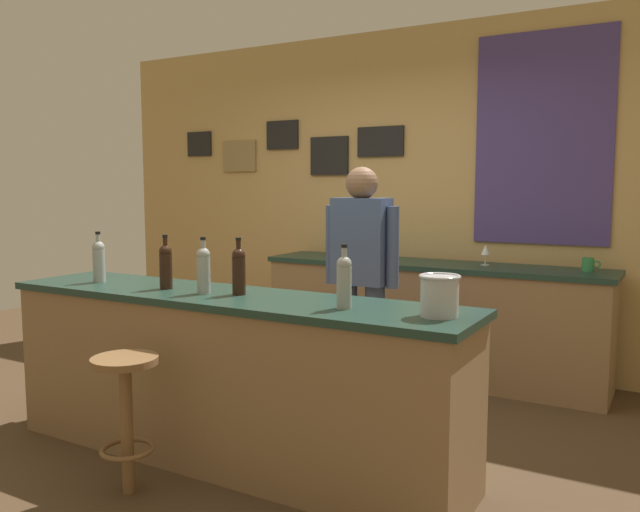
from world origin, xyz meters
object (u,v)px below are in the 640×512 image
(wine_glass_b, at_px, (485,251))
(coffee_mug, at_px, (588,264))
(bartender, at_px, (361,272))
(bar_stool, at_px, (126,401))
(wine_bottle_b, at_px, (166,265))
(wine_glass_a, at_px, (335,245))
(wine_bottle_c, at_px, (204,268))
(wine_bottle_d, at_px, (239,269))
(ice_bucket, at_px, (440,295))
(wine_bottle_e, at_px, (344,280))
(wine_bottle_a, at_px, (99,260))

(wine_glass_b, xyz_separation_m, coffee_mug, (0.73, 0.02, -0.06))
(bartender, height_order, bar_stool, bartender)
(bartender, xyz_separation_m, wine_bottle_b, (-0.70, -1.06, 0.12))
(coffee_mug, bearing_deg, wine_glass_a, -175.85)
(wine_bottle_c, bearing_deg, wine_bottle_d, 19.64)
(wine_bottle_b, xyz_separation_m, wine_bottle_d, (0.47, 0.05, 0.00))
(wine_bottle_b, height_order, ice_bucket, wine_bottle_b)
(wine_bottle_e, bearing_deg, coffee_mug, 69.87)
(bar_stool, xyz_separation_m, wine_glass_b, (0.99, 2.67, 0.55))
(wine_bottle_c, distance_m, ice_bucket, 1.31)
(wine_bottle_e, bearing_deg, bartender, 112.27)
(bartender, xyz_separation_m, bar_stool, (-0.48, -1.59, -0.48))
(bartender, bearing_deg, wine_glass_b, 64.66)
(bar_stool, xyz_separation_m, wine_bottle_b, (-0.22, 0.53, 0.60))
(wine_bottle_a, xyz_separation_m, wine_bottle_c, (0.81, -0.00, 0.00))
(wine_bottle_b, bearing_deg, wine_glass_b, 60.41)
(wine_bottle_a, bearing_deg, ice_bucket, 1.10)
(bartender, bearing_deg, bar_stool, -106.75)
(wine_bottle_c, height_order, ice_bucket, wine_bottle_c)
(bartender, xyz_separation_m, wine_glass_a, (-0.72, 0.95, 0.07))
(wine_bottle_a, bearing_deg, wine_bottle_d, 3.65)
(bartender, bearing_deg, coffee_mug, 41.56)
(wine_bottle_c, distance_m, wine_glass_a, 2.05)
(wine_bottle_e, xyz_separation_m, wine_glass_a, (-1.16, 2.03, -0.05))
(bartender, bearing_deg, wine_bottle_b, -123.59)
(wine_bottle_b, relative_size, wine_glass_b, 1.97)
(wine_bottle_d, distance_m, coffee_mug, 2.57)
(wine_bottle_a, height_order, coffee_mug, wine_bottle_a)
(bartender, xyz_separation_m, ice_bucket, (0.90, -1.03, 0.08))
(wine_bottle_a, relative_size, ice_bucket, 1.63)
(wine_bottle_a, distance_m, wine_bottle_c, 0.81)
(ice_bucket, xyz_separation_m, wine_glass_b, (-0.39, 2.11, -0.01))
(bartender, bearing_deg, wine_bottle_e, -67.73)
(wine_bottle_a, relative_size, wine_bottle_b, 1.00)
(bar_stool, height_order, wine_bottle_e, wine_bottle_e)
(wine_bottle_a, relative_size, wine_glass_a, 1.97)
(bartender, relative_size, wine_bottle_e, 5.29)
(wine_bottle_b, relative_size, wine_bottle_d, 1.00)
(bar_stool, xyz_separation_m, wine_bottle_a, (-0.75, 0.52, 0.60))
(wine_glass_a, bearing_deg, bartender, -52.96)
(wine_bottle_e, height_order, ice_bucket, wine_bottle_e)
(wine_bottle_a, distance_m, wine_bottle_e, 1.67)
(wine_bottle_e, distance_m, wine_glass_b, 2.16)
(wine_bottle_e, relative_size, wine_glass_b, 1.97)
(ice_bucket, bearing_deg, wine_bottle_b, -179.11)
(bartender, distance_m, wine_bottle_e, 1.17)
(bartender, distance_m, coffee_mug, 1.65)
(bar_stool, height_order, wine_bottle_a, wine_bottle_a)
(wine_bottle_c, height_order, wine_bottle_d, same)
(wine_bottle_c, bearing_deg, ice_bucket, 1.90)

